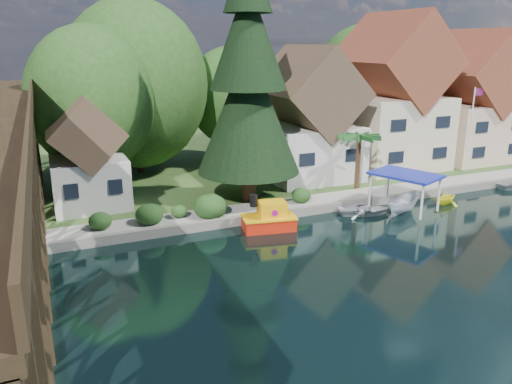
# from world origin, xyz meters

# --- Properties ---
(ground) EXTENTS (140.00, 140.00, 0.00)m
(ground) POSITION_xyz_m (0.00, 0.00, 0.00)
(ground) COLOR black
(ground) RESTS_ON ground
(bank) EXTENTS (140.00, 52.00, 0.50)m
(bank) POSITION_xyz_m (0.00, 34.00, 0.25)
(bank) COLOR #314A1D
(bank) RESTS_ON ground
(seawall) EXTENTS (60.00, 0.40, 0.62)m
(seawall) POSITION_xyz_m (4.00, 8.00, 0.31)
(seawall) COLOR slate
(seawall) RESTS_ON ground
(promenade) EXTENTS (50.00, 2.60, 0.06)m
(promenade) POSITION_xyz_m (6.00, 9.30, 0.53)
(promenade) COLOR gray
(promenade) RESTS_ON bank
(house_left) EXTENTS (7.64, 8.64, 11.02)m
(house_left) POSITION_xyz_m (7.00, 16.00, 5.14)
(house_left) COLOR beige
(house_left) RESTS_ON bank
(house_center) EXTENTS (8.65, 9.18, 13.89)m
(house_center) POSITION_xyz_m (16.00, 16.50, 6.42)
(house_center) COLOR beige
(house_center) RESTS_ON bank
(house_right) EXTENTS (8.15, 8.64, 12.45)m
(house_right) POSITION_xyz_m (25.00, 16.00, 5.78)
(house_right) COLOR beige
(house_right) RESTS_ON bank
(shed) EXTENTS (5.09, 5.40, 7.85)m
(shed) POSITION_xyz_m (-11.00, 14.50, 3.83)
(shed) COLOR beige
(shed) RESTS_ON bank
(bg_trees) EXTENTS (49.90, 13.30, 10.57)m
(bg_trees) POSITION_xyz_m (1.00, 21.25, 7.29)
(bg_trees) COLOR #382314
(bg_trees) RESTS_ON bank
(shrubs) EXTENTS (15.76, 2.47, 1.70)m
(shrubs) POSITION_xyz_m (-4.60, 9.26, 1.23)
(shrubs) COLOR #1E4017
(shrubs) RESTS_ON bank
(conifer) EXTENTS (7.32, 7.32, 18.02)m
(conifer) POSITION_xyz_m (-0.28, 11.31, 9.18)
(conifer) COLOR #382314
(conifer) RESTS_ON bank
(palm_tree) EXTENTS (3.72, 3.72, 4.63)m
(palm_tree) POSITION_xyz_m (8.82, 10.83, 4.54)
(palm_tree) COLOR #382314
(palm_tree) RESTS_ON bank
(flagpole) EXTENTS (1.17, 0.18, 7.47)m
(flagpole) POSITION_xyz_m (21.28, 11.76, 5.08)
(flagpole) COLOR white
(flagpole) RESTS_ON bank
(tugboat) EXTENTS (3.70, 2.45, 2.48)m
(tugboat) POSITION_xyz_m (-0.81, 6.48, 0.74)
(tugboat) COLOR red
(tugboat) RESTS_ON ground
(boat_white_a) EXTENTS (4.40, 3.71, 0.78)m
(boat_white_a) POSITION_xyz_m (6.67, 6.63, 0.39)
(boat_white_a) COLOR silver
(boat_white_a) RESTS_ON ground
(boat_canopy) EXTENTS (4.58, 5.34, 2.90)m
(boat_canopy) POSITION_xyz_m (9.31, 5.75, 1.24)
(boat_canopy) COLOR white
(boat_canopy) RESTS_ON ground
(boat_yellow) EXTENTS (2.60, 2.33, 1.22)m
(boat_yellow) POSITION_xyz_m (13.60, 6.18, 0.61)
(boat_yellow) COLOR yellow
(boat_yellow) RESTS_ON ground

